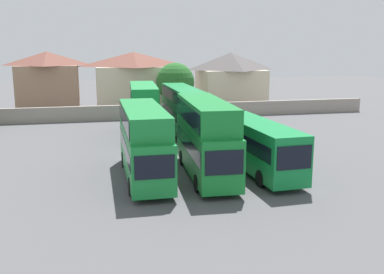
% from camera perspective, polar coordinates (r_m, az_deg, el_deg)
% --- Properties ---
extents(ground, '(140.00, 140.00, 0.00)m').
position_cam_1_polar(ground, '(47.76, -3.95, 1.12)').
color(ground, '#4C4C4F').
extents(depot_boundary_wall, '(56.00, 0.50, 1.80)m').
position_cam_1_polar(depot_boundary_wall, '(53.89, -5.02, 3.30)').
color(depot_boundary_wall, gray).
rests_on(depot_boundary_wall, ground).
extents(bus_1, '(2.70, 10.54, 4.82)m').
position_cam_1_polar(bus_1, '(29.44, -6.25, -0.24)').
color(bus_1, '#188136').
rests_on(bus_1, ground).
extents(bus_2, '(3.08, 10.49, 5.20)m').
position_cam_1_polar(bus_2, '(29.78, 1.80, 0.36)').
color(bus_2, '#157B2E').
rests_on(bus_2, ground).
extents(bus_3, '(3.03, 10.82, 3.56)m').
position_cam_1_polar(bus_3, '(31.31, 8.47, -0.87)').
color(bus_3, '#137F3A').
rests_on(bus_3, ground).
extents(bus_4, '(3.24, 10.46, 5.05)m').
position_cam_1_polar(bus_4, '(43.54, -6.26, 3.83)').
color(bus_4, '#198C3D').
rests_on(bus_4, ground).
extents(bus_5, '(2.54, 11.84, 4.71)m').
position_cam_1_polar(bus_5, '(44.10, -1.19, 3.77)').
color(bus_5, '#167F3B').
rests_on(bus_5, ground).
extents(house_terrace_left, '(8.27, 6.94, 8.01)m').
position_cam_1_polar(house_terrace_left, '(63.20, -18.10, 6.91)').
color(house_terrace_left, '#9E7A60').
rests_on(house_terrace_left, ground).
extents(house_terrace_centre, '(10.69, 8.06, 7.92)m').
position_cam_1_polar(house_terrace_centre, '(61.98, -7.53, 7.26)').
color(house_terrace_centre, beige).
rests_on(house_terrace_centre, ground).
extents(house_terrace_right, '(9.33, 8.14, 7.80)m').
position_cam_1_polar(house_terrace_right, '(64.78, 5.02, 7.47)').
color(house_terrace_right, beige).
rests_on(house_terrace_right, ground).
extents(tree_left_of_lot, '(4.90, 4.90, 6.68)m').
position_cam_1_polar(tree_left_of_lot, '(56.47, -2.19, 7.10)').
color(tree_left_of_lot, brown).
rests_on(tree_left_of_lot, ground).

